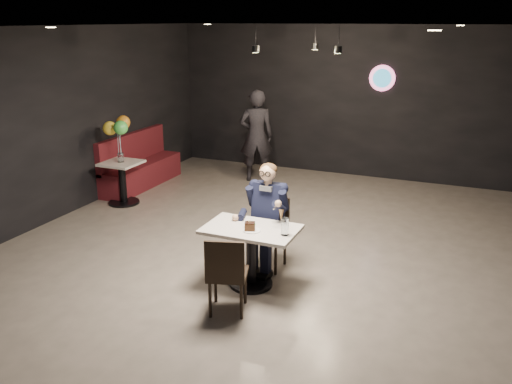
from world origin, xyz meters
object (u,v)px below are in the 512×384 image
at_px(seated_man, 268,215).
at_px(passerby, 256,136).
at_px(main_table, 251,257).
at_px(booth_bench, 141,160).
at_px(chair_near, 228,272).
at_px(balloon_vase, 121,158).
at_px(chair_far, 268,234).
at_px(side_table, 123,182).
at_px(sundae_glass, 285,227).

xyz_separation_m(seated_man, passerby, (-1.70, 3.64, 0.18)).
height_order(seated_man, passerby, passerby).
height_order(main_table, booth_bench, booth_bench).
distance_m(chair_near, balloon_vase, 4.19).
xyz_separation_m(main_table, balloon_vase, (-3.28, 1.94, 0.45)).
bearing_deg(chair_far, balloon_vase, 157.01).
xyz_separation_m(main_table, chair_far, (0.00, 0.55, 0.09)).
xyz_separation_m(side_table, balloon_vase, (0.00, 0.00, 0.45)).
height_order(side_table, passerby, passerby).
bearing_deg(balloon_vase, passerby, 54.93).
xyz_separation_m(seated_man, booth_bench, (-3.58, 2.39, -0.21)).
distance_m(main_table, booth_bench, 4.63).
height_order(main_table, passerby, passerby).
distance_m(main_table, side_table, 3.81).
bearing_deg(passerby, chair_near, 85.01).
relative_size(main_table, side_table, 1.44).
relative_size(chair_far, passerby, 0.51).
bearing_deg(passerby, main_table, 87.72).
relative_size(sundae_glass, passerby, 0.11).
distance_m(chair_far, seated_man, 0.26).
bearing_deg(passerby, chair_far, 90.68).
distance_m(booth_bench, balloon_vase, 1.09).
relative_size(chair_far, balloon_vase, 5.89).
bearing_deg(sundae_glass, main_table, 173.12).
height_order(seated_man, side_table, seated_man).
bearing_deg(booth_bench, balloon_vase, -73.30).
xyz_separation_m(chair_near, booth_bench, (-3.58, 3.58, 0.05)).
bearing_deg(side_table, passerby, 54.93).
distance_m(chair_near, side_table, 4.17).
bearing_deg(sundae_glass, balloon_vase, 151.80).
distance_m(chair_far, chair_near, 1.19).
bearing_deg(balloon_vase, side_table, 0.00).
relative_size(chair_far, seated_man, 0.64).
height_order(seated_man, sundae_glass, seated_man).
height_order(chair_near, side_table, chair_near).
bearing_deg(balloon_vase, chair_far, -22.99).
height_order(booth_bench, side_table, booth_bench).
bearing_deg(main_table, chair_near, -90.00).
xyz_separation_m(side_table, passerby, (1.58, 2.24, 0.52)).
distance_m(main_table, chair_far, 0.56).
bearing_deg(passerby, side_table, 30.52).
bearing_deg(seated_man, chair_far, 0.00).
relative_size(main_table, balloon_vase, 7.05).
bearing_deg(seated_man, passerby, 115.09).
height_order(chair_far, sundae_glass, sundae_glass).
bearing_deg(chair_near, chair_far, 72.78).
distance_m(chair_near, seated_man, 1.22).
bearing_deg(passerby, booth_bench, 9.16).
bearing_deg(chair_near, passerby, 92.20).
relative_size(sundae_glass, balloon_vase, 1.28).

